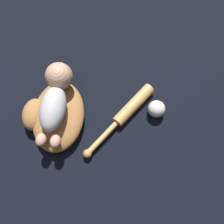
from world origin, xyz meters
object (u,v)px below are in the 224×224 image
object	(u,v)px
baseball_glove	(54,115)
baseball	(157,109)
baby_figure	(55,96)
baseball_bat	(127,112)

from	to	relation	value
baseball_glove	baseball	distance (m)	0.46
baby_figure	baseball	distance (m)	0.45
baby_figure	baseball_bat	bearing A→B (deg)	-77.75
baseball_glove	baby_figure	xyz separation A→B (m)	(0.06, -0.01, 0.10)
baby_figure	baseball_bat	xyz separation A→B (m)	(0.06, -0.30, -0.12)
baseball_bat	baseball	distance (m)	0.14
baseball_glove	baby_figure	size ratio (longest dim) A/B	1.06
baseball_glove	baseball_bat	world-z (taller)	baseball_glove
baseball_bat	baseball	xyz separation A→B (m)	(0.05, -0.13, 0.01)
baseball_bat	baby_figure	bearing A→B (deg)	102.25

